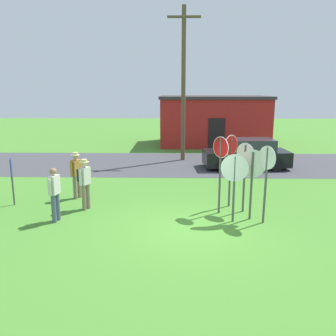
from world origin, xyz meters
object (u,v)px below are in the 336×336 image
at_px(stop_sign_far_back, 245,166).
at_px(stop_sign_rear_left, 220,162).
at_px(stop_sign_low_front, 252,172).
at_px(person_in_teal, 76,173).
at_px(utility_pole, 183,82).
at_px(info_panel_middle, 11,173).
at_px(person_with_sunhat, 85,180).
at_px(stop_sign_leaning_right, 266,171).
at_px(stop_sign_rear_right, 231,158).
at_px(stop_sign_nearest, 234,176).
at_px(parked_car_on_street, 247,155).
at_px(person_in_dark_shirt, 55,192).

xyz_separation_m(stop_sign_far_back, stop_sign_rear_left, (-0.83, -0.17, 0.14)).
height_order(stop_sign_low_front, person_in_teal, stop_sign_low_front).
height_order(utility_pole, info_panel_middle, utility_pole).
distance_m(utility_pole, person_in_teal, 9.17).
height_order(utility_pole, person_with_sunhat, utility_pole).
bearing_deg(stop_sign_leaning_right, stop_sign_rear_right, 118.44).
bearing_deg(info_panel_middle, stop_sign_nearest, -10.64).
xyz_separation_m(parked_car_on_street, stop_sign_rear_left, (-2.23, -6.95, 1.02)).
xyz_separation_m(stop_sign_nearest, person_in_dark_shirt, (-5.48, -0.14, -0.49)).
xyz_separation_m(stop_sign_nearest, person_with_sunhat, (-4.84, 1.01, -0.44)).
bearing_deg(person_in_teal, stop_sign_low_front, -19.16).
relative_size(person_in_teal, person_in_dark_shirt, 1.03).
bearing_deg(person_in_teal, stop_sign_far_back, -12.80).
bearing_deg(stop_sign_rear_right, stop_sign_rear_left, -121.41).
relative_size(stop_sign_far_back, stop_sign_low_front, 1.04).
height_order(stop_sign_rear_right, person_with_sunhat, stop_sign_rear_right).
xyz_separation_m(parked_car_on_street, stop_sign_far_back, (-1.41, -6.78, 0.88)).
height_order(person_in_teal, person_in_dark_shirt, person_in_teal).
relative_size(parked_car_on_street, stop_sign_low_front, 1.98).
bearing_deg(person_with_sunhat, person_in_teal, 116.71).
distance_m(stop_sign_nearest, person_in_teal, 5.94).
relative_size(parked_car_on_street, stop_sign_rear_left, 1.73).
height_order(parked_car_on_street, stop_sign_nearest, stop_sign_nearest).
relative_size(stop_sign_low_front, person_in_dark_shirt, 1.32).
xyz_separation_m(stop_sign_leaning_right, person_in_teal, (-6.40, 2.37, -0.63)).
relative_size(utility_pole, person_in_dark_shirt, 4.94).
height_order(stop_sign_nearest, person_in_teal, stop_sign_nearest).
relative_size(utility_pole, parked_car_on_street, 1.89).
xyz_separation_m(stop_sign_nearest, info_panel_middle, (-7.50, 1.41, -0.29)).
bearing_deg(stop_sign_rear_right, utility_pole, 100.12).
relative_size(stop_sign_rear_right, stop_sign_rear_left, 0.99).
bearing_deg(stop_sign_rear_right, parked_car_on_street, 73.92).
xyz_separation_m(stop_sign_leaning_right, stop_sign_rear_right, (-0.84, 1.55, 0.09)).
height_order(parked_car_on_street, info_panel_middle, info_panel_middle).
bearing_deg(person_in_dark_shirt, person_with_sunhat, 61.32).
bearing_deg(stop_sign_nearest, stop_sign_rear_right, 86.66).
height_order(stop_sign_leaning_right, stop_sign_low_front, stop_sign_leaning_right).
distance_m(stop_sign_far_back, stop_sign_low_front, 0.75).
distance_m(parked_car_on_street, stop_sign_leaning_right, 7.90).
relative_size(stop_sign_rear_left, person_in_teal, 1.46).
relative_size(stop_sign_nearest, info_panel_middle, 1.26).
xyz_separation_m(utility_pole, parked_car_on_street, (3.28, -2.07, -3.67)).
xyz_separation_m(stop_sign_low_front, stop_sign_rear_left, (-0.91, 0.57, 0.18)).
relative_size(stop_sign_far_back, person_in_dark_shirt, 1.37).
height_order(stop_sign_nearest, stop_sign_far_back, stop_sign_far_back).
relative_size(stop_sign_nearest, stop_sign_leaning_right, 0.88).
bearing_deg(utility_pole, info_panel_middle, -126.16).
bearing_deg(stop_sign_low_front, stop_sign_rear_left, 147.78).
bearing_deg(stop_sign_leaning_right, utility_pole, 103.27).
bearing_deg(stop_sign_far_back, person_in_dark_shirt, -169.97).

